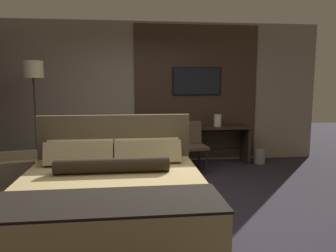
# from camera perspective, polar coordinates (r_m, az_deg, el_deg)

# --- Properties ---
(ground_plane) EXTENTS (16.00, 16.00, 0.00)m
(ground_plane) POSITION_cam_1_polar(r_m,az_deg,el_deg) (4.35, -2.41, -14.32)
(ground_plane) COLOR #28232D
(wall_back_tv_panel) EXTENTS (7.20, 0.09, 2.80)m
(wall_back_tv_panel) POSITION_cam_1_polar(r_m,az_deg,el_deg) (6.63, -2.86, 5.77)
(wall_back_tv_panel) COLOR gray
(wall_back_tv_panel) RESTS_ON ground_plane
(bed) EXTENTS (2.02, 2.10, 1.19)m
(bed) POSITION_cam_1_polar(r_m,az_deg,el_deg) (3.70, -9.68, -12.43)
(bed) COLOR #33281E
(bed) RESTS_ON ground_plane
(desk) EXTENTS (2.00, 0.51, 0.75)m
(desk) POSITION_cam_1_polar(r_m,az_deg,el_deg) (6.57, 5.29, -2.04)
(desk) COLOR #2D2319
(desk) RESTS_ON ground_plane
(tv) EXTENTS (0.99, 0.04, 0.56)m
(tv) POSITION_cam_1_polar(r_m,az_deg,el_deg) (6.68, 5.04, 7.79)
(tv) COLOR black
(desk_chair) EXTENTS (0.54, 0.54, 0.91)m
(desk_chair) POSITION_cam_1_polar(r_m,az_deg,el_deg) (5.95, 4.05, -2.72)
(desk_chair) COLOR #4C3D2D
(desk_chair) RESTS_ON ground_plane
(armchair_by_window) EXTENTS (0.96, 0.98, 0.76)m
(armchair_by_window) POSITION_cam_1_polar(r_m,az_deg,el_deg) (5.46, -26.30, -7.70)
(armchair_by_window) COLOR #998460
(armchair_by_window) RESTS_ON ground_plane
(floor_lamp) EXTENTS (0.34, 0.34, 1.97)m
(floor_lamp) POSITION_cam_1_polar(r_m,az_deg,el_deg) (5.94, -22.39, 7.52)
(floor_lamp) COLOR #282623
(floor_lamp) RESTS_ON ground_plane
(vase_tall) EXTENTS (0.15, 0.15, 0.24)m
(vase_tall) POSITION_cam_1_polar(r_m,az_deg,el_deg) (6.56, 8.63, 0.97)
(vase_tall) COLOR silver
(vase_tall) RESTS_ON desk
(waste_bin) EXTENTS (0.22, 0.22, 0.28)m
(waste_bin) POSITION_cam_1_polar(r_m,az_deg,el_deg) (6.84, 15.64, -5.12)
(waste_bin) COLOR gray
(waste_bin) RESTS_ON ground_plane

